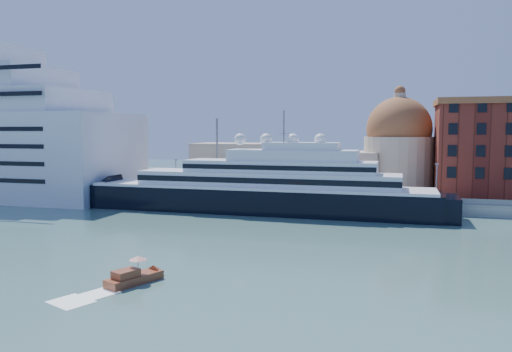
% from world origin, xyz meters
% --- Properties ---
extents(ground, '(400.00, 400.00, 0.00)m').
position_xyz_m(ground, '(0.00, 0.00, 0.00)').
color(ground, '#38615A').
rests_on(ground, ground).
extents(quay, '(180.00, 10.00, 2.50)m').
position_xyz_m(quay, '(0.00, 34.00, 1.25)').
color(quay, gray).
rests_on(quay, ground).
extents(land, '(260.00, 72.00, 2.00)m').
position_xyz_m(land, '(0.00, 75.00, 1.00)').
color(land, slate).
rests_on(land, ground).
extents(quay_fence, '(180.00, 0.10, 1.20)m').
position_xyz_m(quay_fence, '(0.00, 29.50, 3.10)').
color(quay_fence, slate).
rests_on(quay_fence, quay).
extents(superyacht, '(85.40, 11.84, 25.52)m').
position_xyz_m(superyacht, '(-9.32, 23.00, 4.40)').
color(superyacht, black).
rests_on(superyacht, ground).
extents(service_barge, '(10.48, 3.92, 2.32)m').
position_xyz_m(service_barge, '(-51.27, 19.19, 0.67)').
color(service_barge, white).
rests_on(service_barge, ground).
extents(water_taxi, '(4.73, 7.23, 3.27)m').
position_xyz_m(water_taxi, '(-6.53, -30.13, 0.78)').
color(water_taxi, maroon).
rests_on(water_taxi, ground).
extents(church, '(66.00, 18.00, 25.50)m').
position_xyz_m(church, '(6.39, 57.72, 10.91)').
color(church, beige).
rests_on(church, land).
extents(lamp_posts, '(120.80, 2.40, 18.00)m').
position_xyz_m(lamp_posts, '(-12.67, 32.27, 9.84)').
color(lamp_posts, slate).
rests_on(lamp_posts, quay).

